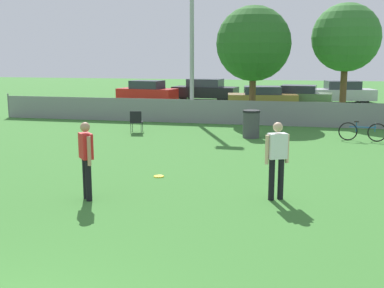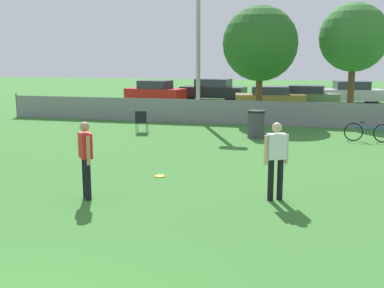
{
  "view_description": "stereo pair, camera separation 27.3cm",
  "coord_description": "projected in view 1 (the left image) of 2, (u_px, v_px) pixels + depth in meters",
  "views": [
    {
      "loc": [
        3.27,
        -3.63,
        3.08
      ],
      "look_at": [
        0.79,
        7.14,
        1.05
      ],
      "focal_mm": 45.0,
      "sensor_mm": 36.0,
      "label": 1
    },
    {
      "loc": [
        3.54,
        -3.56,
        3.08
      ],
      "look_at": [
        0.79,
        7.14,
        1.05
      ],
      "focal_mm": 45.0,
      "sensor_mm": 36.0,
      "label": 2
    }
  ],
  "objects": [
    {
      "name": "light_pole",
      "position": [
        192.0,
        24.0,
        22.66
      ],
      "size": [
        0.9,
        0.36,
        7.63
      ],
      "color": "#9E9EA3",
      "rests_on": "ground_plane"
    },
    {
      "name": "parked_car_tan",
      "position": [
        262.0,
        97.0,
        28.96
      ],
      "size": [
        4.33,
        2.42,
        1.29
      ],
      "rotation": [
        0.0,
        0.0,
        0.17
      ],
      "color": "black",
      "rests_on": "ground_plane"
    },
    {
      "name": "tree_far_right",
      "position": [
        346.0,
        38.0,
        23.24
      ],
      "size": [
        3.3,
        3.3,
        5.61
      ],
      "color": "brown",
      "rests_on": "ground_plane"
    },
    {
      "name": "folding_chair_sideline",
      "position": [
        136.0,
        120.0,
        19.52
      ],
      "size": [
        0.55,
        0.55,
        0.89
      ],
      "rotation": [
        0.0,
        0.0,
        3.33
      ],
      "color": "#333338",
      "rests_on": "ground_plane"
    },
    {
      "name": "trash_bin",
      "position": [
        251.0,
        124.0,
        18.3
      ],
      "size": [
        0.66,
        0.66,
        1.05
      ],
      "color": "#3F3F44",
      "rests_on": "ground_plane"
    },
    {
      "name": "bicycle_sideline",
      "position": [
        363.0,
        132.0,
        17.6
      ],
      "size": [
        1.69,
        0.44,
        0.73
      ],
      "rotation": [
        0.0,
        0.0,
        -0.05
      ],
      "color": "black",
      "rests_on": "ground_plane"
    },
    {
      "name": "fence_backline",
      "position": [
        228.0,
        112.0,
        21.91
      ],
      "size": [
        22.6,
        0.07,
        1.21
      ],
      "color": "gray",
      "rests_on": "ground_plane"
    },
    {
      "name": "player_receiver_white",
      "position": [
        277.0,
        155.0,
        10.29
      ],
      "size": [
        0.49,
        0.38,
        1.7
      ],
      "rotation": [
        0.0,
        0.0,
        0.5
      ],
      "color": "black",
      "rests_on": "ground_plane"
    },
    {
      "name": "parked_car_olive",
      "position": [
        299.0,
        96.0,
        29.9
      ],
      "size": [
        4.13,
        1.99,
        1.3
      ],
      "rotation": [
        0.0,
        0.0,
        -0.09
      ],
      "color": "black",
      "rests_on": "ground_plane"
    },
    {
      "name": "tree_near_pole",
      "position": [
        254.0,
        44.0,
        22.93
      ],
      "size": [
        3.58,
        3.58,
        5.45
      ],
      "color": "brown",
      "rests_on": "ground_plane"
    },
    {
      "name": "parked_car_red",
      "position": [
        147.0,
        92.0,
        32.77
      ],
      "size": [
        4.16,
        2.28,
        1.44
      ],
      "rotation": [
        0.0,
        0.0,
        -0.15
      ],
      "color": "black",
      "rests_on": "ground_plane"
    },
    {
      "name": "parked_car_dark",
      "position": [
        205.0,
        90.0,
        34.05
      ],
      "size": [
        4.67,
        2.26,
        1.49
      ],
      "rotation": [
        0.0,
        0.0,
        -0.11
      ],
      "color": "black",
      "rests_on": "ground_plane"
    },
    {
      "name": "frisbee_disc",
      "position": [
        159.0,
        176.0,
        12.43
      ],
      "size": [
        0.27,
        0.27,
        0.03
      ],
      "color": "yellow",
      "rests_on": "ground_plane"
    },
    {
      "name": "player_defender_red",
      "position": [
        86.0,
        155.0,
        10.29
      ],
      "size": [
        0.42,
        0.44,
        1.7
      ],
      "rotation": [
        0.0,
        0.0,
        -0.86
      ],
      "color": "black",
      "rests_on": "ground_plane"
    },
    {
      "name": "parked_car_silver",
      "position": [
        342.0,
        92.0,
        31.98
      ],
      "size": [
        4.36,
        2.51,
        1.46
      ],
      "rotation": [
        0.0,
        0.0,
        0.18
      ],
      "color": "black",
      "rests_on": "ground_plane"
    }
  ]
}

